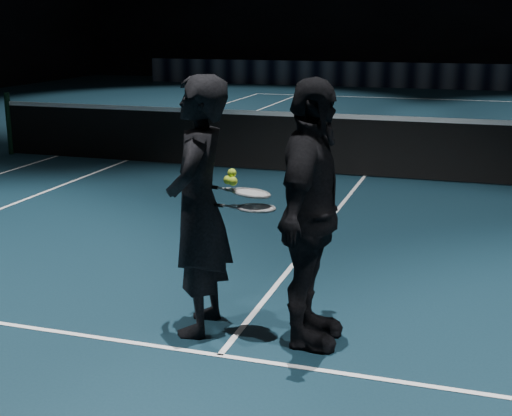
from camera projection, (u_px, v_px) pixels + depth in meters
The scene contains 11 objects.
floor at pixel (365, 176), 11.00m from camera, with size 36.00×36.00×0.00m, color black.
court_lines at pixel (365, 176), 11.00m from camera, with size 10.98×23.78×0.01m, color white, non-canonical shape.
net_post_left at pixel (9, 124), 12.73m from camera, with size 0.10×0.10×1.10m, color black.
net_mesh at pixel (366, 148), 10.88m from camera, with size 12.80×0.02×0.86m, color black.
net_tape at pixel (367, 117), 10.76m from camera, with size 12.80×0.03×0.07m, color white.
sponsor_backdrop at pixel (436, 76), 25.17m from camera, with size 22.00×0.15×0.90m, color black.
player_a at pixel (198, 207), 5.31m from camera, with size 0.71×0.47×1.96m, color black.
player_b at pixel (310, 216), 5.08m from camera, with size 1.15×0.48×1.96m, color black.
racket_lower at pixel (256, 208), 5.18m from camera, with size 0.68×0.22×0.03m, color black, non-canonical shape.
racket_upper at pixel (251, 193), 5.21m from camera, with size 0.68×0.22×0.03m, color black, non-canonical shape.
tennis_balls at pixel (231, 178), 5.19m from camera, with size 0.12×0.10×0.12m, color #A0CF2B, non-canonical shape.
Camera 1 is at (1.66, -10.76, 2.32)m, focal length 50.00 mm.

